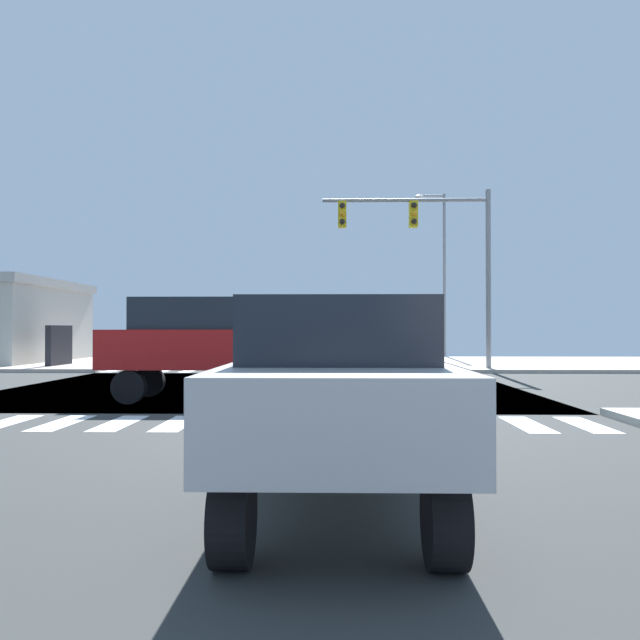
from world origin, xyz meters
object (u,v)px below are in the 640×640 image
object	(u,v)px
traffic_signal_mast	(425,237)
sedan_nearside_1	(338,386)
suv_crossing_1	(207,339)
suv_queued_2	(193,334)
street_lamp	(440,262)

from	to	relation	value
traffic_signal_mast	sedan_nearside_1	size ratio (longest dim) A/B	1.64
suv_crossing_1	sedan_nearside_1	bearing A→B (deg)	-162.30
traffic_signal_mast	suv_queued_2	world-z (taller)	traffic_signal_mast
suv_queued_2	sedan_nearside_1	bearing A→B (deg)	104.77
traffic_signal_mast	street_lamp	bearing A→B (deg)	78.23
suv_crossing_1	suv_queued_2	bearing A→B (deg)	13.17
suv_queued_2	suv_crossing_1	bearing A→B (deg)	103.17
traffic_signal_mast	sedan_nearside_1	distance (m)	20.47
traffic_signal_mast	street_lamp	distance (m)	11.98
street_lamp	sedan_nearside_1	size ratio (longest dim) A/B	2.15
suv_crossing_1	suv_queued_2	size ratio (longest dim) A/B	1.00
traffic_signal_mast	suv_crossing_1	bearing A→B (deg)	-121.49
traffic_signal_mast	street_lamp	world-z (taller)	street_lamp
traffic_signal_mast	sedan_nearside_1	bearing A→B (deg)	-99.97
sedan_nearside_1	suv_crossing_1	xyz separation A→B (m)	(-2.96, 9.26, 0.28)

